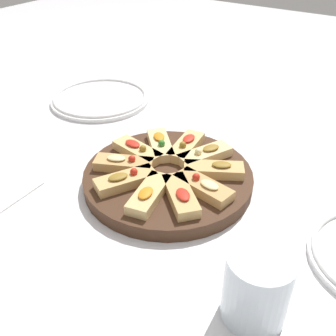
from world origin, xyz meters
TOP-DOWN VIEW (x-y plane):
  - ground_plane at (0.00, 0.00)m, footprint 3.00×3.00m
  - serving_board at (0.00, 0.00)m, footprint 0.31×0.31m
  - focaccia_slice_0 at (0.07, 0.04)m, footprint 0.11×0.09m
  - focaccia_slice_1 at (0.03, 0.08)m, footprint 0.08×0.11m
  - focaccia_slice_2 at (-0.01, 0.08)m, footprint 0.05×0.11m
  - focaccia_slice_3 at (-0.06, 0.06)m, footprint 0.10×0.10m
  - focaccia_slice_4 at (-0.08, 0.01)m, footprint 0.11×0.06m
  - focaccia_slice_5 at (-0.08, -0.04)m, footprint 0.11×0.08m
  - focaccia_slice_6 at (-0.04, -0.07)m, footprint 0.09×0.11m
  - focaccia_slice_7 at (0.02, -0.08)m, footprint 0.06×0.11m
  - focaccia_slice_8 at (0.06, -0.06)m, footprint 0.11×0.10m
  - focaccia_slice_9 at (0.08, -0.01)m, footprint 0.11×0.06m
  - plate_left at (-0.35, 0.20)m, footprint 0.26×0.26m
  - water_glass at (0.25, -0.17)m, footprint 0.08×0.08m

SIDE VIEW (x-z plane):
  - ground_plane at x=0.00m, z-range 0.00..0.00m
  - plate_left at x=-0.35m, z-range 0.00..0.02m
  - serving_board at x=0.00m, z-range 0.00..0.03m
  - focaccia_slice_0 at x=0.07m, z-range 0.02..0.05m
  - focaccia_slice_7 at x=0.02m, z-range 0.02..0.05m
  - focaccia_slice_8 at x=0.06m, z-range 0.02..0.05m
  - focaccia_slice_1 at x=0.03m, z-range 0.02..0.05m
  - focaccia_slice_2 at x=-0.01m, z-range 0.02..0.05m
  - focaccia_slice_3 at x=-0.06m, z-range 0.02..0.05m
  - focaccia_slice_4 at x=-0.08m, z-range 0.02..0.05m
  - focaccia_slice_5 at x=-0.08m, z-range 0.02..0.05m
  - focaccia_slice_6 at x=-0.04m, z-range 0.02..0.05m
  - focaccia_slice_9 at x=0.08m, z-range 0.02..0.05m
  - water_glass at x=0.25m, z-range 0.00..0.10m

